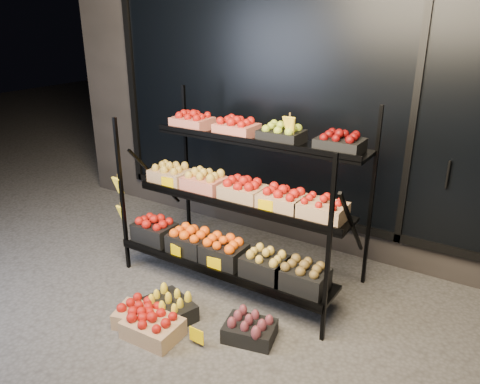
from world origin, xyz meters
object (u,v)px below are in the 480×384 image
Objects in this scene: display_rack at (237,201)px; floor_crate_midright at (153,326)px; floor_crate_midleft at (170,307)px; floor_crate_left at (141,314)px.

display_rack reaches higher than floor_crate_midright.
floor_crate_midright reaches higher than floor_crate_midleft.
floor_crate_midright is (0.05, -0.26, 0.00)m from floor_crate_midleft.
floor_crate_left is 1.03× the size of floor_crate_midright.
floor_crate_midright is (0.19, -0.07, 0.01)m from floor_crate_left.
display_rack reaches higher than floor_crate_left.
floor_crate_midright is (-0.09, -1.08, -0.69)m from display_rack.
floor_crate_left is 0.20m from floor_crate_midright.
floor_crate_midleft is at bearing 38.01° from floor_crate_left.
floor_crate_midright is at bearing -94.66° from display_rack.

